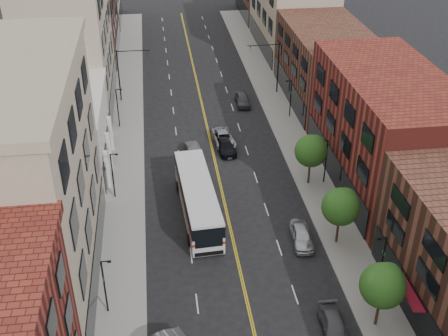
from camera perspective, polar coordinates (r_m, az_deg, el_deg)
name	(u,v)px	position (r m, az deg, el deg)	size (l,w,h in m)	color
sidewalk_left	(127,145)	(68.01, -9.82, 2.31)	(4.00, 110.00, 0.15)	gray
sidewalk_right	(291,135)	(69.78, 6.79, 3.36)	(4.00, 110.00, 0.15)	gray
bldg_l_tanoffice	(19,187)	(45.71, -20.08, -1.83)	(10.00, 22.00, 18.00)	gray
bldg_l_white	(58,135)	(63.47, -16.52, 3.21)	(10.00, 14.00, 8.00)	silver
bldg_l_far_a	(68,40)	(77.12, -15.57, 12.43)	(10.00, 20.00, 18.00)	gray
bldg_l_far_b	(83,9)	(96.57, -14.18, 15.40)	(10.00, 20.00, 15.00)	#532E21
bldg_r_mid	(386,130)	(60.02, 16.09, 3.77)	(10.00, 22.00, 12.00)	maroon
bldg_r_far_a	(327,65)	(78.35, 10.37, 10.24)	(10.00, 20.00, 10.00)	#532E21
bldg_r_far_b	(292,8)	(96.94, 6.88, 15.85)	(10.00, 22.00, 14.00)	gray
tree_r_1	(384,284)	(43.26, 15.91, -11.27)	(3.40, 3.40, 5.59)	black
tree_r_2	(342,205)	(50.45, 11.85, -3.74)	(3.40, 3.40, 5.59)	black
tree_r_3	(312,150)	(58.47, 8.90, 1.83)	(3.40, 3.40, 5.59)	black
lamp_l_1	(105,284)	(44.32, -12.02, -11.43)	(0.81, 0.55, 5.05)	black
lamp_l_2	(113,173)	(57.13, -11.22, -0.53)	(0.81, 0.55, 5.05)	black
lamp_l_3	(118,106)	(71.24, -10.73, 6.23)	(0.81, 0.55, 5.05)	black
lamp_r_1	(382,259)	(47.23, 15.76, -8.90)	(0.81, 0.55, 5.05)	black
lamp_r_2	(326,159)	(59.41, 10.28, 0.91)	(0.81, 0.55, 5.05)	black
lamp_r_3	(290,96)	(73.09, 6.76, 7.24)	(0.81, 0.55, 5.05)	black
signal_mast_left	(124,69)	(77.91, -10.16, 9.86)	(4.49, 0.18, 7.20)	black
signal_mast_right	(273,62)	(79.50, 5.01, 10.67)	(4.49, 0.18, 7.20)	black
city_bus	(198,197)	(54.25, -2.69, -2.98)	(3.80, 13.58, 3.46)	silver
car_parked_mid	(334,326)	(44.37, 11.10, -15.46)	(1.79, 4.41, 1.28)	#4E4E53
car_parked_far	(302,236)	(51.88, 7.89, -6.83)	(1.79, 4.45, 1.52)	silver
car_lane_behind	(193,150)	(64.94, -3.16, 1.89)	(1.44, 4.14, 1.37)	#48474C
car_lane_a	(226,146)	(65.54, 0.16, 2.23)	(1.89, 4.64, 1.35)	black
car_lane_b	(223,138)	(67.20, -0.06, 3.05)	(2.37, 5.14, 1.43)	#9FA2A6
car_lane_c	(242,99)	(77.12, 1.89, 6.98)	(1.81, 4.50, 1.53)	#414145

